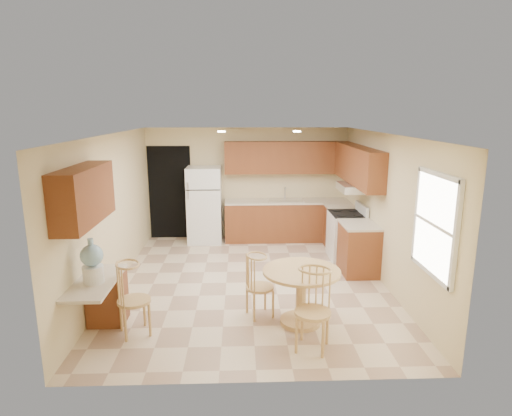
{
  "coord_description": "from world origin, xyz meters",
  "views": [
    {
      "loc": [
        -0.16,
        -6.83,
        2.87
      ],
      "look_at": [
        0.1,
        0.3,
        1.24
      ],
      "focal_mm": 30.0,
      "sensor_mm": 36.0,
      "label": 1
    }
  ],
  "objects_px": {
    "stove": "(347,235)",
    "chair_table_a": "(260,282)",
    "dining_table": "(301,289)",
    "water_crock": "(92,263)",
    "chair_table_b": "(314,306)",
    "refrigerator": "(205,205)",
    "chair_desk": "(132,294)"
  },
  "relations": [
    {
      "from": "refrigerator",
      "to": "chair_table_b",
      "type": "height_order",
      "value": "refrigerator"
    },
    {
      "from": "dining_table",
      "to": "water_crock",
      "type": "xyz_separation_m",
      "value": [
        -2.65,
        -0.31,
        0.52
      ]
    },
    {
      "from": "chair_table_a",
      "to": "water_crock",
      "type": "relative_size",
      "value": 1.58
    },
    {
      "from": "chair_desk",
      "to": "refrigerator",
      "type": "bearing_deg",
      "value": 147.0
    },
    {
      "from": "stove",
      "to": "chair_table_b",
      "type": "xyz_separation_m",
      "value": [
        -1.22,
        -3.38,
        0.15
      ]
    },
    {
      "from": "chair_table_a",
      "to": "chair_table_b",
      "type": "bearing_deg",
      "value": 13.84
    },
    {
      "from": "refrigerator",
      "to": "stove",
      "type": "distance_m",
      "value": 3.14
    },
    {
      "from": "dining_table",
      "to": "chair_table_a",
      "type": "bearing_deg",
      "value": 163.42
    },
    {
      "from": "stove",
      "to": "dining_table",
      "type": "relative_size",
      "value": 1.04
    },
    {
      "from": "refrigerator",
      "to": "stove",
      "type": "xyz_separation_m",
      "value": [
        2.88,
        -1.22,
        -0.37
      ]
    },
    {
      "from": "chair_desk",
      "to": "water_crock",
      "type": "relative_size",
      "value": 1.7
    },
    {
      "from": "refrigerator",
      "to": "water_crock",
      "type": "height_order",
      "value": "refrigerator"
    },
    {
      "from": "stove",
      "to": "chair_table_a",
      "type": "relative_size",
      "value": 1.21
    },
    {
      "from": "stove",
      "to": "water_crock",
      "type": "distance_m",
      "value": 4.93
    },
    {
      "from": "dining_table",
      "to": "chair_table_b",
      "type": "bearing_deg",
      "value": -86.17
    },
    {
      "from": "refrigerator",
      "to": "stove",
      "type": "bearing_deg",
      "value": -22.99
    },
    {
      "from": "refrigerator",
      "to": "water_crock",
      "type": "bearing_deg",
      "value": -104.18
    },
    {
      "from": "stove",
      "to": "dining_table",
      "type": "bearing_deg",
      "value": -115.81
    },
    {
      "from": "refrigerator",
      "to": "chair_table_b",
      "type": "xyz_separation_m",
      "value": [
        1.65,
        -4.6,
        -0.22
      ]
    },
    {
      "from": "chair_table_a",
      "to": "stove",
      "type": "bearing_deg",
      "value": 124.0
    },
    {
      "from": "chair_table_a",
      "to": "chair_desk",
      "type": "relative_size",
      "value": 0.93
    },
    {
      "from": "refrigerator",
      "to": "chair_table_a",
      "type": "xyz_separation_m",
      "value": [
        1.05,
        -3.69,
        -0.29
      ]
    },
    {
      "from": "refrigerator",
      "to": "chair_desk",
      "type": "bearing_deg",
      "value": -98.24
    },
    {
      "from": "dining_table",
      "to": "water_crock",
      "type": "relative_size",
      "value": 1.84
    },
    {
      "from": "stove",
      "to": "water_crock",
      "type": "height_order",
      "value": "water_crock"
    },
    {
      "from": "refrigerator",
      "to": "chair_table_b",
      "type": "relative_size",
      "value": 1.65
    },
    {
      "from": "dining_table",
      "to": "chair_table_a",
      "type": "distance_m",
      "value": 0.58
    },
    {
      "from": "chair_table_b",
      "to": "chair_table_a",
      "type": "bearing_deg",
      "value": -36.18
    },
    {
      "from": "chair_desk",
      "to": "water_crock",
      "type": "distance_m",
      "value": 0.63
    },
    {
      "from": "chair_table_a",
      "to": "refrigerator",
      "type": "bearing_deg",
      "value": 176.41
    },
    {
      "from": "chair_table_a",
      "to": "chair_desk",
      "type": "xyz_separation_m",
      "value": [
        -1.65,
        -0.45,
        0.04
      ]
    },
    {
      "from": "chair_table_a",
      "to": "chair_table_b",
      "type": "height_order",
      "value": "chair_table_b"
    }
  ]
}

